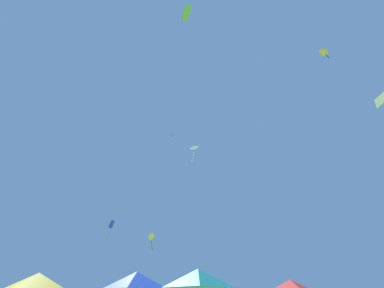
% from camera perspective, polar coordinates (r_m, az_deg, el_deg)
% --- Properties ---
extents(canopy_tent_red, '(2.77, 2.77, 2.96)m').
position_cam_1_polar(canopy_tent_red, '(17.46, 24.35, -30.74)').
color(canopy_tent_red, '#9E9EA3').
rests_on(canopy_tent_red, ground).
extents(canopy_tent_teal, '(3.41, 3.41, 3.65)m').
position_cam_1_polar(canopy_tent_teal, '(17.33, 1.60, -31.31)').
color(canopy_tent_teal, '#9E9EA3').
rests_on(canopy_tent_teal, ground).
extents(canopy_tent_blue, '(3.34, 3.34, 3.57)m').
position_cam_1_polar(canopy_tent_blue, '(18.88, -14.30, -30.96)').
color(canopy_tent_blue, '#9E9EA3').
rests_on(canopy_tent_blue, ground).
extents(canopy_tent_yellow, '(2.67, 2.67, 2.86)m').
position_cam_1_polar(canopy_tent_yellow, '(12.88, -35.46, -27.46)').
color(canopy_tent_yellow, '#9E9EA3').
rests_on(canopy_tent_yellow, ground).
extents(kite_white_diamond, '(0.73, 0.96, 0.51)m').
position_cam_1_polar(kite_white_diamond, '(22.84, 40.49, 8.64)').
color(kite_white_diamond, white).
extents(kite_white_delta, '(1.43, 1.43, 1.93)m').
position_cam_1_polar(kite_white_delta, '(24.15, 0.57, -0.97)').
color(kite_white_delta, white).
extents(kite_blue_box, '(0.68, 0.63, 2.47)m').
position_cam_1_polar(kite_blue_box, '(36.04, -20.09, -19.03)').
color(kite_blue_box, blue).
extents(kite_purple_delta, '(0.76, 0.75, 1.25)m').
position_cam_1_polar(kite_purple_delta, '(41.35, -5.23, 2.06)').
color(kite_purple_delta, purple).
extents(kite_yellow_diamond, '(0.88, 0.92, 1.92)m').
position_cam_1_polar(kite_yellow_diamond, '(33.93, -10.49, -22.68)').
color(kite_yellow_diamond, yellow).
extents(kite_lime_box, '(1.22, 1.49, 1.40)m').
position_cam_1_polar(kite_lime_box, '(26.92, -1.52, 30.76)').
color(kite_lime_box, '#75D138').
extents(kite_yellow_delta, '(0.79, 0.86, 1.42)m').
position_cam_1_polar(kite_yellow_delta, '(22.92, 30.97, 19.71)').
color(kite_yellow_delta, yellow).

